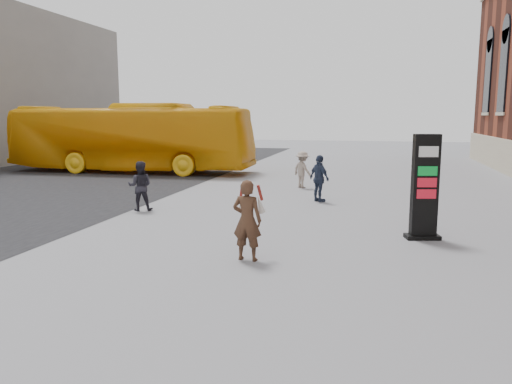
% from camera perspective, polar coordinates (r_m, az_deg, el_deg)
% --- Properties ---
extents(ground, '(100.00, 100.00, 0.00)m').
position_cam_1_polar(ground, '(11.56, -0.60, -6.76)').
color(ground, '#9E9EA3').
extents(info_pylon, '(0.92, 0.60, 2.64)m').
position_cam_1_polar(info_pylon, '(13.11, 18.73, 0.52)').
color(info_pylon, black).
rests_on(info_pylon, ground).
extents(woman, '(0.68, 0.62, 1.75)m').
position_cam_1_polar(woman, '(10.67, -1.01, -3.13)').
color(woman, '#3E2A1C').
rests_on(woman, ground).
extents(bus, '(13.32, 3.39, 3.69)m').
position_cam_1_polar(bus, '(28.05, -14.07, 6.00)').
color(bus, '#E7A30F').
rests_on(bus, road).
extents(pedestrian_a, '(0.94, 0.83, 1.61)m').
position_cam_1_polar(pedestrian_a, '(16.66, -13.11, 0.67)').
color(pedestrian_a, '#24222A').
rests_on(pedestrian_a, ground).
extents(pedestrian_b, '(1.14, 1.10, 1.56)m').
position_cam_1_polar(pedestrian_b, '(21.40, 5.33, 2.56)').
color(pedestrian_b, gray).
rests_on(pedestrian_b, ground).
extents(pedestrian_c, '(0.99, 0.99, 1.68)m').
position_cam_1_polar(pedestrian_c, '(18.01, 7.25, 1.54)').
color(pedestrian_c, '#29334B').
rests_on(pedestrian_c, ground).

